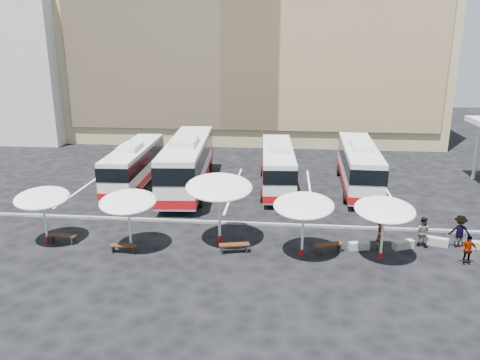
# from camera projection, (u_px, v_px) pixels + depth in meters

# --- Properties ---
(ground) EXTENTS (120.00, 120.00, 0.00)m
(ground) POSITION_uv_depth(u_px,v_px,m) (219.00, 226.00, 29.44)
(ground) COLOR black
(ground) RESTS_ON ground
(sandstone_building) EXTENTS (42.00, 18.25, 29.60)m
(sandstone_building) POSITION_uv_depth(u_px,v_px,m) (256.00, 29.00, 56.27)
(sandstone_building) COLOR tan
(sandstone_building) RESTS_ON ground
(apartment_block) EXTENTS (14.00, 14.00, 18.00)m
(apartment_block) POSITION_uv_depth(u_px,v_px,m) (22.00, 61.00, 56.32)
(apartment_block) COLOR beige
(apartment_block) RESTS_ON ground
(curb_divider) EXTENTS (34.00, 0.25, 0.15)m
(curb_divider) POSITION_uv_depth(u_px,v_px,m) (221.00, 222.00, 29.89)
(curb_divider) COLOR black
(curb_divider) RESTS_ON ground
(bay_lines) EXTENTS (24.15, 12.00, 0.01)m
(bay_lines) POSITION_uv_depth(u_px,v_px,m) (234.00, 188.00, 37.07)
(bay_lines) COLOR white
(bay_lines) RESTS_ON ground
(bus_0) EXTENTS (2.92, 11.17, 3.52)m
(bus_0) POSITION_uv_depth(u_px,v_px,m) (135.00, 163.00, 37.52)
(bus_0) COLOR silver
(bus_0) RESTS_ON ground
(bus_1) EXTENTS (3.86, 13.57, 4.25)m
(bus_1) POSITION_uv_depth(u_px,v_px,m) (187.00, 162.00, 36.53)
(bus_1) COLOR silver
(bus_1) RESTS_ON ground
(bus_2) EXTENTS (3.06, 11.32, 3.56)m
(bus_2) POSITION_uv_depth(u_px,v_px,m) (278.00, 165.00, 36.96)
(bus_2) COLOR silver
(bus_2) RESTS_ON ground
(bus_3) EXTENTS (3.09, 11.95, 3.77)m
(bus_3) POSITION_uv_depth(u_px,v_px,m) (359.00, 164.00, 36.74)
(bus_3) COLOR silver
(bus_3) RESTS_ON ground
(sunshade_0) EXTENTS (3.78, 3.81, 3.17)m
(sunshade_0) POSITION_uv_depth(u_px,v_px,m) (42.00, 198.00, 26.38)
(sunshade_0) COLOR silver
(sunshade_0) RESTS_ON ground
(sunshade_1) EXTENTS (3.57, 3.61, 3.27)m
(sunshade_1) POSITION_uv_depth(u_px,v_px,m) (128.00, 202.00, 25.50)
(sunshade_1) COLOR silver
(sunshade_1) RESTS_ON ground
(sunshade_2) EXTENTS (4.58, 4.62, 3.95)m
(sunshade_2) POSITION_uv_depth(u_px,v_px,m) (219.00, 187.00, 26.12)
(sunshade_2) COLOR silver
(sunshade_2) RESTS_ON ground
(sunshade_3) EXTENTS (3.73, 3.77, 3.38)m
(sunshade_3) POSITION_uv_depth(u_px,v_px,m) (304.00, 206.00, 24.62)
(sunshade_3) COLOR silver
(sunshade_3) RESTS_ON ground
(sunshade_4) EXTENTS (3.16, 3.20, 3.29)m
(sunshade_4) POSITION_uv_depth(u_px,v_px,m) (385.00, 210.00, 24.23)
(sunshade_4) COLOR silver
(sunshade_4) RESTS_ON ground
(wood_bench_0) EXTENTS (1.67, 0.54, 0.51)m
(wood_bench_0) POSITION_uv_depth(u_px,v_px,m) (62.00, 237.00, 26.90)
(wood_bench_0) COLOR #32190B
(wood_bench_0) RESTS_ON ground
(wood_bench_1) EXTENTS (1.48, 0.44, 0.45)m
(wood_bench_1) POSITION_uv_depth(u_px,v_px,m) (123.00, 247.00, 25.69)
(wood_bench_1) COLOR #32190B
(wood_bench_1) RESTS_ON ground
(wood_bench_2) EXTENTS (1.72, 0.80, 0.51)m
(wood_bench_2) POSITION_uv_depth(u_px,v_px,m) (234.00, 246.00, 25.67)
(wood_bench_2) COLOR #32190B
(wood_bench_2) RESTS_ON ground
(wood_bench_3) EXTENTS (1.70, 1.02, 0.51)m
(wood_bench_3) POSITION_uv_depth(u_px,v_px,m) (328.00, 246.00, 25.69)
(wood_bench_3) COLOR #32190B
(wood_bench_3) RESTS_ON ground
(conc_bench_0) EXTENTS (1.21, 0.62, 0.43)m
(conc_bench_0) POSITION_uv_depth(u_px,v_px,m) (359.00, 246.00, 26.11)
(conc_bench_0) COLOR gray
(conc_bench_0) RESTS_ON ground
(conc_bench_1) EXTENTS (1.28, 0.88, 0.46)m
(conc_bench_1) POSITION_uv_depth(u_px,v_px,m) (403.00, 245.00, 26.23)
(conc_bench_1) COLOR gray
(conc_bench_1) RESTS_ON ground
(conc_bench_2) EXTENTS (1.30, 0.79, 0.46)m
(conc_bench_2) POSITION_uv_depth(u_px,v_px,m) (437.00, 241.00, 26.65)
(conc_bench_2) COLOR gray
(conc_bench_2) RESTS_ON ground
(passenger_0) EXTENTS (0.71, 0.72, 1.68)m
(passenger_0) POSITION_uv_depth(u_px,v_px,m) (380.00, 236.00, 25.93)
(passenger_0) COLOR black
(passenger_0) RESTS_ON ground
(passenger_1) EXTENTS (1.05, 0.96, 1.74)m
(passenger_1) POSITION_uv_depth(u_px,v_px,m) (423.00, 232.00, 26.37)
(passenger_1) COLOR black
(passenger_1) RESTS_ON ground
(passenger_2) EXTENTS (0.94, 0.41, 1.59)m
(passenger_2) POSITION_uv_depth(u_px,v_px,m) (468.00, 250.00, 24.26)
(passenger_2) COLOR black
(passenger_2) RESTS_ON ground
(passenger_3) EXTENTS (1.26, 0.78, 1.88)m
(passenger_3) POSITION_uv_depth(u_px,v_px,m) (460.00, 231.00, 26.25)
(passenger_3) COLOR black
(passenger_3) RESTS_ON ground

